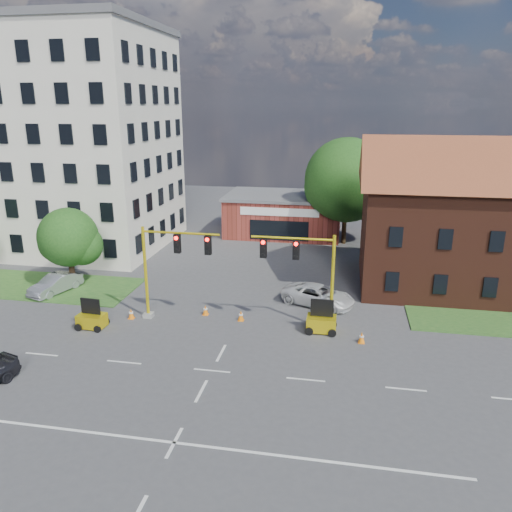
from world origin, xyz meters
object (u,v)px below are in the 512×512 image
signal_mast_west (169,262)px  trailer_west (92,319)px  signal_mast_east (306,270)px  pickup_white (318,295)px  trailer_east (321,322)px

signal_mast_west → trailer_west: 6.02m
signal_mast_east → pickup_white: signal_mast_east is taller
signal_mast_east → pickup_white: 5.29m
signal_mast_east → trailer_west: 13.81m
signal_mast_west → pickup_white: signal_mast_west is taller
signal_mast_east → trailer_east: size_ratio=3.02×
signal_mast_west → pickup_white: bearing=24.0°
signal_mast_east → trailer_west: signal_mast_east is taller
signal_mast_west → trailer_west: (-4.51, -2.21, -3.33)m
trailer_west → signal_mast_east: bearing=13.5°
trailer_west → pickup_white: bearing=28.7°
signal_mast_east → trailer_west: bearing=-170.5°
signal_mast_west → trailer_east: size_ratio=3.02×
signal_mast_west → trailer_west: bearing=-153.9°
signal_mast_east → trailer_west: size_ratio=3.26×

